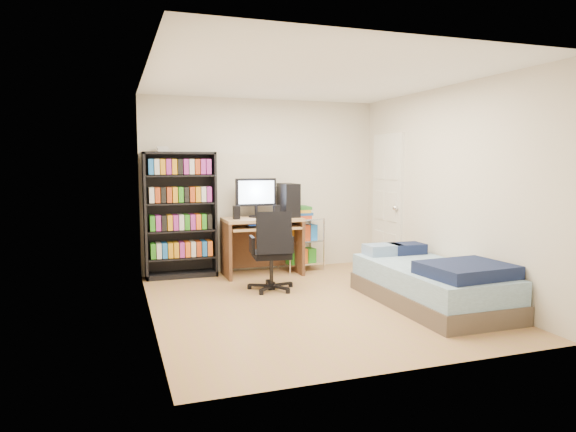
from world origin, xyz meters
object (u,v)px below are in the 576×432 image
object	(u,v)px
office_chair	(272,265)
computer_desk	(268,222)
media_shelf	(180,213)
bed	(431,283)

from	to	relation	value
office_chair	computer_desk	bearing A→B (deg)	82.93
media_shelf	office_chair	distance (m)	1.60
computer_desk	office_chair	world-z (taller)	computer_desk
media_shelf	bed	xyz separation A→B (m)	(2.46, -2.34, -0.64)
media_shelf	computer_desk	world-z (taller)	media_shelf
computer_desk	office_chair	size ratio (longest dim) A/B	1.36
media_shelf	computer_desk	distance (m)	1.23
computer_desk	bed	xyz separation A→B (m)	(1.24, -2.17, -0.48)
office_chair	bed	distance (m)	1.91
office_chair	bed	xyz separation A→B (m)	(1.49, -1.20, -0.07)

